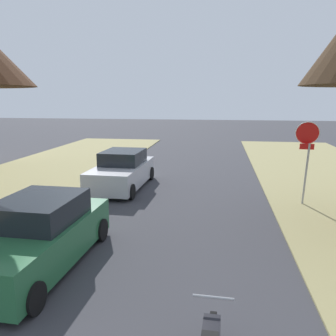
% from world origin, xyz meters
% --- Properties ---
extents(stop_sign_far, '(0.82, 0.58, 2.94)m').
position_xyz_m(stop_sign_far, '(4.76, 11.78, 2.17)').
color(stop_sign_far, '#9EA0A5').
rests_on(stop_sign_far, grass_verge_right).
extents(parked_sedan_green, '(2.05, 4.45, 1.57)m').
position_xyz_m(parked_sedan_green, '(-2.27, 6.07, 0.72)').
color(parked_sedan_green, '#28663D').
rests_on(parked_sedan_green, ground).
extents(parked_sedan_silver, '(2.05, 4.45, 1.57)m').
position_xyz_m(parked_sedan_silver, '(-2.34, 13.23, 0.72)').
color(parked_sedan_silver, '#BCBCC1').
rests_on(parked_sedan_silver, ground).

